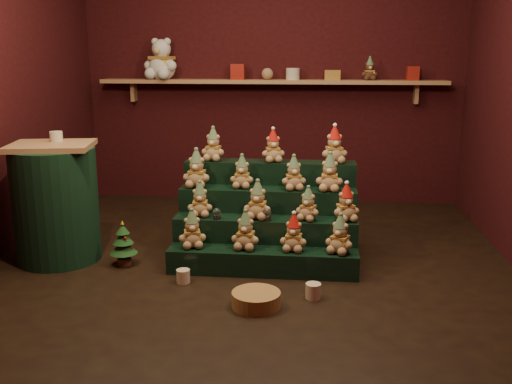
# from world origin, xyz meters

# --- Properties ---
(ground) EXTENTS (4.00, 4.00, 0.00)m
(ground) POSITION_xyz_m (0.00, 0.00, 0.00)
(ground) COLOR black
(ground) RESTS_ON ground
(back_wall) EXTENTS (4.00, 0.10, 2.80)m
(back_wall) POSITION_xyz_m (0.00, 2.05, 1.40)
(back_wall) COLOR black
(back_wall) RESTS_ON ground
(front_wall) EXTENTS (4.00, 0.10, 2.80)m
(front_wall) POSITION_xyz_m (0.00, -2.05, 1.40)
(front_wall) COLOR black
(front_wall) RESTS_ON ground
(back_shelf) EXTENTS (3.60, 0.26, 0.24)m
(back_shelf) POSITION_xyz_m (0.00, 1.87, 1.29)
(back_shelf) COLOR #AD8056
(back_shelf) RESTS_ON ground
(riser_tier_front) EXTENTS (1.40, 0.22, 0.18)m
(riser_tier_front) POSITION_xyz_m (0.11, -0.22, 0.09)
(riser_tier_front) COLOR black
(riser_tier_front) RESTS_ON ground
(riser_tier_midfront) EXTENTS (1.40, 0.22, 0.36)m
(riser_tier_midfront) POSITION_xyz_m (0.11, 0.00, 0.18)
(riser_tier_midfront) COLOR black
(riser_tier_midfront) RESTS_ON ground
(riser_tier_midback) EXTENTS (1.40, 0.22, 0.54)m
(riser_tier_midback) POSITION_xyz_m (0.11, 0.22, 0.27)
(riser_tier_midback) COLOR black
(riser_tier_midback) RESTS_ON ground
(riser_tier_back) EXTENTS (1.40, 0.22, 0.72)m
(riser_tier_back) POSITION_xyz_m (0.11, 0.44, 0.36)
(riser_tier_back) COLOR black
(riser_tier_back) RESTS_ON ground
(teddy_0) EXTENTS (0.24, 0.23, 0.28)m
(teddy_0) POSITION_xyz_m (-0.41, -0.20, 0.32)
(teddy_0) COLOR tan
(teddy_0) RESTS_ON riser_tier_front
(teddy_1) EXTENTS (0.23, 0.21, 0.29)m
(teddy_1) POSITION_xyz_m (-0.01, -0.20, 0.32)
(teddy_1) COLOR tan
(teddy_1) RESTS_ON riser_tier_front
(teddy_2) EXTENTS (0.21, 0.20, 0.27)m
(teddy_2) POSITION_xyz_m (0.34, -0.20, 0.32)
(teddy_2) COLOR tan
(teddy_2) RESTS_ON riser_tier_front
(teddy_3) EXTENTS (0.26, 0.25, 0.28)m
(teddy_3) POSITION_xyz_m (0.67, -0.22, 0.32)
(teddy_3) COLOR tan
(teddy_3) RESTS_ON riser_tier_front
(teddy_4) EXTENTS (0.21, 0.19, 0.27)m
(teddy_4) POSITION_xyz_m (-0.39, 0.01, 0.49)
(teddy_4) COLOR tan
(teddy_4) RESTS_ON riser_tier_midfront
(teddy_5) EXTENTS (0.23, 0.21, 0.29)m
(teddy_5) POSITION_xyz_m (0.05, -0.01, 0.51)
(teddy_5) COLOR tan
(teddy_5) RESTS_ON riser_tier_midfront
(teddy_6) EXTENTS (0.23, 0.22, 0.25)m
(teddy_6) POSITION_xyz_m (0.44, -0.01, 0.49)
(teddy_6) COLOR tan
(teddy_6) RESTS_ON riser_tier_midfront
(teddy_7) EXTENTS (0.25, 0.24, 0.28)m
(teddy_7) POSITION_xyz_m (0.72, -0.00, 0.50)
(teddy_7) COLOR tan
(teddy_7) RESTS_ON riser_tier_midfront
(teddy_8) EXTENTS (0.23, 0.21, 0.30)m
(teddy_8) POSITION_xyz_m (-0.46, 0.22, 0.69)
(teddy_8) COLOR tan
(teddy_8) RESTS_ON riser_tier_midback
(teddy_9) EXTENTS (0.19, 0.18, 0.26)m
(teddy_9) POSITION_xyz_m (-0.10, 0.24, 0.67)
(teddy_9) COLOR tan
(teddy_9) RESTS_ON riser_tier_midback
(teddy_10) EXTENTS (0.22, 0.21, 0.27)m
(teddy_10) POSITION_xyz_m (0.31, 0.21, 0.67)
(teddy_10) COLOR tan
(teddy_10) RESTS_ON riser_tier_midback
(teddy_11) EXTENTS (0.22, 0.20, 0.29)m
(teddy_11) POSITION_xyz_m (0.59, 0.20, 0.69)
(teddy_11) COLOR tan
(teddy_11) RESTS_ON riser_tier_midback
(teddy_12) EXTENTS (0.22, 0.20, 0.27)m
(teddy_12) POSITION_xyz_m (-0.36, 0.43, 0.86)
(teddy_12) COLOR tan
(teddy_12) RESTS_ON riser_tier_back
(teddy_13) EXTENTS (0.22, 0.21, 0.26)m
(teddy_13) POSITION_xyz_m (0.14, 0.43, 0.85)
(teddy_13) COLOR tan
(teddy_13) RESTS_ON riser_tier_back
(teddy_14) EXTENTS (0.25, 0.24, 0.29)m
(teddy_14) POSITION_xyz_m (0.63, 0.43, 0.87)
(teddy_14) COLOR tan
(teddy_14) RESTS_ON riser_tier_back
(snow_globe_a) EXTENTS (0.06, 0.06, 0.08)m
(snow_globe_a) POSITION_xyz_m (-0.25, -0.06, 0.40)
(snow_globe_a) COLOR black
(snow_globe_a) RESTS_ON riser_tier_midfront
(snow_globe_b) EXTENTS (0.07, 0.07, 0.10)m
(snow_globe_b) POSITION_xyz_m (0.13, -0.06, 0.41)
(snow_globe_b) COLOR black
(snow_globe_b) RESTS_ON riser_tier_midfront
(snow_globe_c) EXTENTS (0.06, 0.06, 0.08)m
(snow_globe_c) POSITION_xyz_m (0.46, -0.06, 0.40)
(snow_globe_c) COLOR black
(snow_globe_c) RESTS_ON riser_tier_midfront
(side_table) EXTENTS (0.68, 0.64, 0.92)m
(side_table) POSITION_xyz_m (-1.51, -0.08, 0.46)
(side_table) COLOR #AD8056
(side_table) RESTS_ON ground
(table_ornament) EXTENTS (0.10, 0.10, 0.08)m
(table_ornament) POSITION_xyz_m (-1.51, 0.02, 0.96)
(table_ornament) COLOR beige
(table_ornament) RESTS_ON side_table
(mini_christmas_tree) EXTENTS (0.21, 0.21, 0.36)m
(mini_christmas_tree) POSITION_xyz_m (-0.96, -0.15, 0.17)
(mini_christmas_tree) COLOR #4D2F1B
(mini_christmas_tree) RESTS_ON ground
(mug_left) EXTENTS (0.10, 0.10, 0.10)m
(mug_left) POSITION_xyz_m (-0.43, -0.46, 0.05)
(mug_left) COLOR beige
(mug_left) RESTS_ON ground
(mug_right) EXTENTS (0.10, 0.10, 0.10)m
(mug_right) POSITION_xyz_m (0.49, -0.63, 0.05)
(mug_right) COLOR beige
(mug_right) RESTS_ON ground
(wicker_basket) EXTENTS (0.37, 0.37, 0.10)m
(wicker_basket) POSITION_xyz_m (0.13, -0.79, 0.05)
(wicker_basket) COLOR #A17441
(wicker_basket) RESTS_ON ground
(white_bear) EXTENTS (0.46, 0.44, 0.53)m
(white_bear) POSITION_xyz_m (-1.15, 1.84, 1.59)
(white_bear) COLOR silver
(white_bear) RESTS_ON back_shelf
(brown_bear) EXTENTS (0.18, 0.16, 0.23)m
(brown_bear) POSITION_xyz_m (1.01, 1.84, 1.43)
(brown_bear) COLOR #532E1B
(brown_bear) RESTS_ON back_shelf
(gift_tin_red_a) EXTENTS (0.14, 0.14, 0.16)m
(gift_tin_red_a) POSITION_xyz_m (-0.34, 1.85, 1.40)
(gift_tin_red_a) COLOR maroon
(gift_tin_red_a) RESTS_ON back_shelf
(gift_tin_cream) EXTENTS (0.14, 0.14, 0.12)m
(gift_tin_cream) POSITION_xyz_m (0.23, 1.85, 1.38)
(gift_tin_cream) COLOR beige
(gift_tin_cream) RESTS_ON back_shelf
(gift_tin_red_b) EXTENTS (0.12, 0.12, 0.14)m
(gift_tin_red_b) POSITION_xyz_m (1.44, 1.85, 1.39)
(gift_tin_red_b) COLOR maroon
(gift_tin_red_b) RESTS_ON back_shelf
(shelf_plush_ball) EXTENTS (0.12, 0.12, 0.12)m
(shelf_plush_ball) POSITION_xyz_m (-0.04, 1.85, 1.38)
(shelf_plush_ball) COLOR tan
(shelf_plush_ball) RESTS_ON back_shelf
(scarf_gift_box) EXTENTS (0.16, 0.10, 0.10)m
(scarf_gift_box) POSITION_xyz_m (0.63, 1.85, 1.37)
(scarf_gift_box) COLOR orange
(scarf_gift_box) RESTS_ON back_shelf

